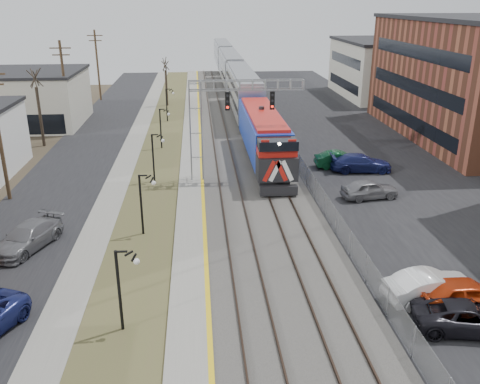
{
  "coord_description": "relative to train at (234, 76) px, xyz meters",
  "views": [
    {
      "loc": [
        -0.37,
        -11.58,
        13.96
      ],
      "look_at": [
        2.18,
        18.22,
        2.6
      ],
      "focal_mm": 38.0,
      "sensor_mm": 36.0,
      "label": 1
    }
  ],
  "objects": [
    {
      "name": "bare_trees",
      "position": [
        -18.16,
        -28.8,
        -0.22
      ],
      "size": [
        12.3,
        42.3,
        5.95
      ],
      "color": "#382D23",
      "rests_on": "ground"
    },
    {
      "name": "car_lot_e",
      "position": [
        6.76,
        -44.87,
        -2.2
      ],
      "size": [
        4.42,
        2.26,
        1.44
      ],
      "primitive_type": "imported",
      "rotation": [
        0.0,
        0.0,
        1.71
      ],
      "color": "slate",
      "rests_on": "ground"
    },
    {
      "name": "grass_median",
      "position": [
        -9.5,
        -32.71,
        -2.89
      ],
      "size": [
        4.0,
        120.0,
        0.06
      ],
      "primitive_type": "cube",
      "color": "brown",
      "rests_on": "ground"
    },
    {
      "name": "car_lot_f",
      "position": [
        6.55,
        -37.41,
        -2.2
      ],
      "size": [
        4.42,
        1.65,
        1.44
      ],
      "primitive_type": "imported",
      "rotation": [
        0.0,
        0.0,
        1.54
      ],
      "color": "#0C3E1F",
      "rests_on": "ground"
    },
    {
      "name": "car_lot_b",
      "position": [
        5.29,
        -58.64,
        -2.15
      ],
      "size": [
        4.86,
        2.28,
        1.54
      ],
      "primitive_type": "imported",
      "rotation": [
        0.0,
        0.0,
        1.71
      ],
      "color": "white",
      "rests_on": "ground"
    },
    {
      "name": "sidewalk",
      "position": [
        -12.5,
        -32.71,
        -2.88
      ],
      "size": [
        2.0,
        120.0,
        0.08
      ],
      "primitive_type": "cube",
      "color": "gray",
      "rests_on": "ground"
    },
    {
      "name": "car_lot_c",
      "position": [
        5.91,
        -61.05,
        -2.25
      ],
      "size": [
        5.11,
        2.99,
        1.34
      ],
      "primitive_type": "imported",
      "rotation": [
        0.0,
        0.0,
        1.4
      ],
      "color": "black",
      "rests_on": "ground"
    },
    {
      "name": "car_lot_d",
      "position": [
        8.07,
        -38.6,
        -2.16
      ],
      "size": [
        5.37,
        2.51,
        1.52
      ],
      "primitive_type": "imported",
      "rotation": [
        0.0,
        0.0,
        1.49
      ],
      "color": "navy",
      "rests_on": "ground"
    },
    {
      "name": "track_near",
      "position": [
        -3.5,
        -32.71,
        -2.64
      ],
      "size": [
        1.58,
        120.0,
        0.15
      ],
      "color": "#2D2119",
      "rests_on": "ballast_bed"
    },
    {
      "name": "signal_gantry",
      "position": [
        -4.28,
        -39.72,
        2.67
      ],
      "size": [
        9.0,
        1.07,
        8.15
      ],
      "color": "gray",
      "rests_on": "ground"
    },
    {
      "name": "ballast_bed",
      "position": [
        -1.5,
        -32.71,
        -2.82
      ],
      "size": [
        8.0,
        120.0,
        0.2
      ],
      "primitive_type": "cube",
      "color": "#595651",
      "rests_on": "ground"
    },
    {
      "name": "train",
      "position": [
        0.0,
        0.0,
        0.0
      ],
      "size": [
        3.0,
        85.85,
        5.33
      ],
      "color": "#1533AC",
      "rests_on": "ground"
    },
    {
      "name": "street_west",
      "position": [
        -17.0,
        -32.71,
        -2.9
      ],
      "size": [
        7.0,
        120.0,
        0.04
      ],
      "primitive_type": "cube",
      "color": "black",
      "rests_on": "ground"
    },
    {
      "name": "fence",
      "position": [
        2.7,
        -32.71,
        -2.12
      ],
      "size": [
        0.04,
        120.0,
        1.6
      ],
      "primitive_type": "cube",
      "color": "gray",
      "rests_on": "ground"
    },
    {
      "name": "track_far",
      "position": [
        -0.0,
        -32.71,
        -2.64
      ],
      "size": [
        1.58,
        120.0,
        0.15
      ],
      "color": "#2D2119",
      "rests_on": "ballast_bed"
    },
    {
      "name": "car_street_b",
      "position": [
        -16.14,
        -51.11,
        -2.18
      ],
      "size": [
        3.82,
        5.47,
        1.47
      ],
      "primitive_type": "imported",
      "rotation": [
        0.0,
        0.0,
        -0.39
      ],
      "color": "slate",
      "rests_on": "ground"
    },
    {
      "name": "parking_lot",
      "position": [
        10.5,
        -32.71,
        -2.9
      ],
      "size": [
        16.0,
        120.0,
        0.04
      ],
      "primitive_type": "cube",
      "color": "black",
      "rests_on": "ground"
    },
    {
      "name": "platform",
      "position": [
        -6.5,
        -32.71,
        -2.8
      ],
      "size": [
        2.0,
        120.0,
        0.24
      ],
      "primitive_type": "cube",
      "color": "gray",
      "rests_on": "ground"
    },
    {
      "name": "car_lot_a",
      "position": [
        6.62,
        -59.53,
        -2.11
      ],
      "size": [
        4.79,
        2.01,
        1.62
      ],
      "primitive_type": "imported",
      "rotation": [
        0.0,
        0.0,
        1.55
      ],
      "color": "#AF2E0D",
      "rests_on": "ground"
    },
    {
      "name": "platform_edge",
      "position": [
        -5.62,
        -32.71,
        -2.67
      ],
      "size": [
        0.24,
        120.0,
        0.01
      ],
      "primitive_type": "cube",
      "color": "gold",
      "rests_on": "platform"
    },
    {
      "name": "lampposts",
      "position": [
        -9.5,
        -49.43,
        -0.92
      ],
      "size": [
        0.14,
        62.14,
        4.0
      ],
      "color": "black",
      "rests_on": "ground"
    }
  ]
}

